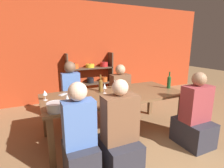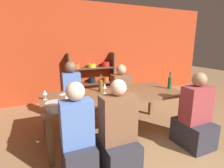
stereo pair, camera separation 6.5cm
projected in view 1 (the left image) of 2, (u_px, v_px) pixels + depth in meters
The scene contains 18 objects.
wall_back_red at pixel (76, 52), 4.86m from camera, with size 8.80×0.06×2.70m.
shelf_unit at pixel (92, 80), 5.01m from camera, with size 1.32×0.30×1.33m.
dining_table at pixel (114, 98), 3.02m from camera, with size 2.40×1.06×0.75m.
mixing_bowl at pixel (56, 107), 2.22m from camera, with size 0.24×0.24×0.12m.
wine_bottle_green at pixel (101, 85), 3.13m from camera, with size 0.08×0.08×0.30m.
wine_bottle_dark at pixel (169, 82), 3.33m from camera, with size 0.07×0.07×0.32m.
wine_glass_red_a at pixel (115, 82), 3.31m from camera, with size 0.08×0.08×0.17m.
wine_glass_empty_a at pixel (105, 86), 3.00m from camera, with size 0.07×0.07×0.18m.
wine_glass_empty_b at pixel (67, 99), 2.35m from camera, with size 0.07×0.07×0.18m.
wine_glass_white_a at pixel (75, 85), 3.16m from camera, with size 0.06×0.06×0.15m.
wine_glass_white_b at pixel (45, 93), 2.64m from camera, with size 0.07×0.07×0.16m.
wine_glass_empty_c at pixel (125, 87), 2.99m from camera, with size 0.07×0.07×0.17m.
cell_phone at pixel (63, 94), 2.94m from camera, with size 0.16×0.15×0.01m.
person_near_a at pixel (80, 147), 1.97m from camera, with size 0.35×0.44×1.21m.
person_far_a at pixel (72, 99), 3.56m from camera, with size 0.35×0.44×1.25m.
person_near_b at pixel (194, 119), 2.75m from camera, with size 0.45×0.56×1.18m.
person_far_b at pixel (120, 95), 4.07m from camera, with size 0.44×0.55×1.13m.
person_near_c at pixel (120, 139), 2.18m from camera, with size 0.43×0.53×1.19m.
Camera 1 is at (-1.20, -1.06, 1.60)m, focal length 28.00 mm.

